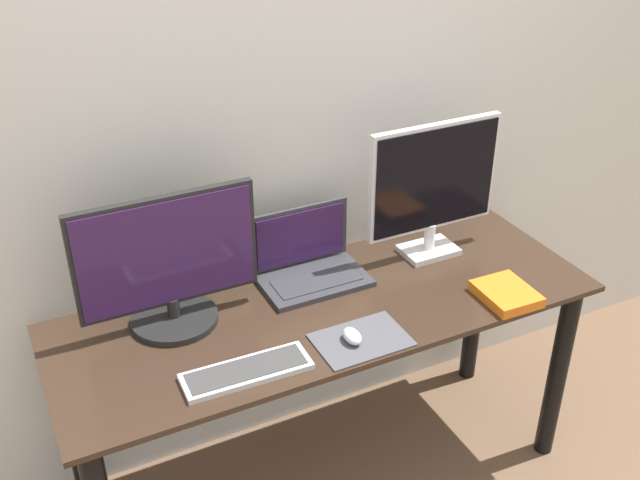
# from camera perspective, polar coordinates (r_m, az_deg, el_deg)

# --- Properties ---
(wall_back) EXTENTS (7.00, 0.05, 2.50)m
(wall_back) POSITION_cam_1_polar(r_m,az_deg,el_deg) (2.28, -3.46, 10.87)
(wall_back) COLOR silver
(wall_back) RESTS_ON ground_plane
(desk) EXTENTS (1.63, 0.58, 0.71)m
(desk) POSITION_cam_1_polar(r_m,az_deg,el_deg) (2.32, 0.57, -8.01)
(desk) COLOR #332319
(desk) RESTS_ON ground_plane
(monitor_left) EXTENTS (0.51, 0.25, 0.40)m
(monitor_left) POSITION_cam_1_polar(r_m,az_deg,el_deg) (2.10, -11.49, -1.93)
(monitor_left) COLOR black
(monitor_left) RESTS_ON desk
(monitor_right) EXTENTS (0.46, 0.13, 0.45)m
(monitor_right) POSITION_cam_1_polar(r_m,az_deg,el_deg) (2.40, 8.64, 4.17)
(monitor_right) COLOR silver
(monitor_right) RESTS_ON desk
(laptop) EXTENTS (0.33, 0.21, 0.22)m
(laptop) POSITION_cam_1_polar(r_m,az_deg,el_deg) (2.33, -0.88, -1.70)
(laptop) COLOR #333338
(laptop) RESTS_ON desk
(keyboard) EXTENTS (0.34, 0.12, 0.02)m
(keyboard) POSITION_cam_1_polar(r_m,az_deg,el_deg) (1.98, -5.61, -9.93)
(keyboard) COLOR silver
(keyboard) RESTS_ON desk
(mousepad) EXTENTS (0.26, 0.18, 0.00)m
(mousepad) POSITION_cam_1_polar(r_m,az_deg,el_deg) (2.09, 3.16, -7.61)
(mousepad) COLOR #47474C
(mousepad) RESTS_ON desk
(mouse) EXTENTS (0.05, 0.07, 0.04)m
(mouse) POSITION_cam_1_polar(r_m,az_deg,el_deg) (2.07, 2.46, -7.33)
(mouse) COLOR silver
(mouse) RESTS_ON mousepad
(book) EXTENTS (0.16, 0.19, 0.03)m
(book) POSITION_cam_1_polar(r_m,az_deg,el_deg) (2.32, 14.00, -4.01)
(book) COLOR orange
(book) RESTS_ON desk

